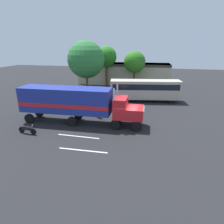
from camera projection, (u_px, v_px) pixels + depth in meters
name	position (u px, v px, depth m)	size (l,w,h in m)	color
ground_plane	(125.00, 127.00, 21.57)	(120.00, 120.00, 0.00)	#232326
lane_stripe_near	(78.00, 136.00, 19.23)	(4.40, 0.16, 0.01)	silver
lane_stripe_mid	(83.00, 150.00, 16.67)	(4.40, 0.16, 0.01)	silver
semi_truck	(75.00, 102.00, 21.86)	(14.26, 3.41, 4.50)	red
person_bystander	(98.00, 111.00, 23.91)	(0.34, 0.46, 1.63)	black
parked_bus	(145.00, 89.00, 30.76)	(11.27, 4.41, 3.40)	#BFB29E
parked_car	(62.00, 95.00, 32.04)	(4.62, 2.44, 1.57)	#B7B7BC
motorcycle	(27.00, 129.00, 19.69)	(2.11, 0.33, 1.12)	black
tree_left	(135.00, 62.00, 39.42)	(4.43, 4.43, 7.62)	brown
tree_center	(86.00, 60.00, 36.06)	(6.96, 6.96, 9.58)	brown
tree_right	(106.00, 57.00, 41.35)	(4.44, 4.44, 8.55)	brown
building_backdrop	(124.00, 73.00, 45.06)	(21.03, 6.88, 4.70)	#B7AD8C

